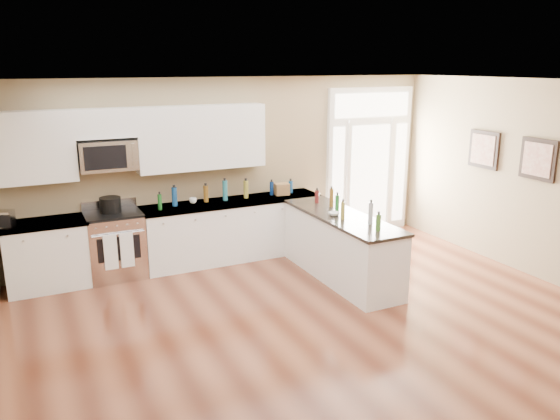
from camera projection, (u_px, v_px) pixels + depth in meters
The scene contains 20 objects.
ground at pixel (378, 367), 5.55m from camera, with size 8.00×8.00×0.00m, color #532617.
room_shell at pixel (387, 205), 5.11m from camera, with size 8.00×8.00×8.00m.
back_cabinet_left at pixel (47, 257), 7.45m from camera, with size 1.10×0.66×0.94m.
back_cabinet_right at pixel (233, 231), 8.59m from camera, with size 2.85×0.66×0.94m.
peninsula_cabinet at pixel (341, 249), 7.78m from camera, with size 0.69×2.32×0.94m.
upper_cabinet_left at pixel (33, 147), 7.19m from camera, with size 1.04×0.33×0.95m, color white.
upper_cabinet_right at pixel (202, 137), 8.15m from camera, with size 1.94×0.33×0.95m, color white.
upper_cabinet_short at pixel (105, 123), 7.50m from camera, with size 0.82×0.33×0.40m, color white.
microwave at pixel (108, 155), 7.58m from camera, with size 0.78×0.41×0.42m.
entry_door at pixel (369, 162), 9.72m from camera, with size 1.70×0.10×2.60m.
wall_art_near at pixel (484, 150), 8.48m from camera, with size 0.05×0.58×0.58m.
wall_art_far at pixel (538, 159), 7.61m from camera, with size 0.05×0.58×0.58m.
kitchen_range at pixel (115, 245), 7.82m from camera, with size 0.78×0.69×1.08m.
stockpot at pixel (110, 204), 7.73m from camera, with size 0.30×0.30×0.23m, color black.
toaster_oven at pixel (2, 219), 7.04m from camera, with size 0.26×0.20×0.22m, color silver.
cardboard_box at pixel (282, 189), 8.80m from camera, with size 0.22×0.16×0.18m, color brown.
bowl_left at pixel (3, 223), 7.17m from camera, with size 0.21×0.21×0.05m, color white.
bowl_peninsula at pixel (334, 214), 7.61m from camera, with size 0.16×0.16×0.05m, color white.
cup_counter at pixel (193, 201), 8.27m from camera, with size 0.11×0.11×0.09m, color white.
counter_bottles at pixel (267, 197), 8.11m from camera, with size 2.39×2.46×0.31m.
Camera 1 is at (-3.05, -4.02, 2.99)m, focal length 35.00 mm.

